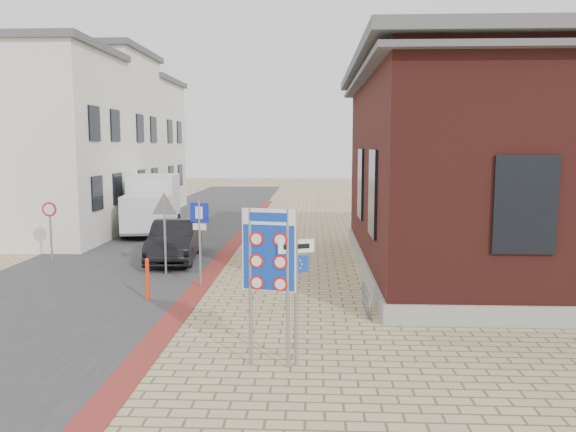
% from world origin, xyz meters
% --- Properties ---
extents(ground, '(120.00, 120.00, 0.00)m').
position_xyz_m(ground, '(0.00, 0.00, 0.00)').
color(ground, tan).
rests_on(ground, ground).
extents(road_strip, '(7.00, 60.00, 0.02)m').
position_xyz_m(road_strip, '(-5.50, 15.00, 0.01)').
color(road_strip, '#38383A').
rests_on(road_strip, ground).
extents(curb_strip, '(0.60, 40.00, 0.02)m').
position_xyz_m(curb_strip, '(-2.00, 10.00, 0.01)').
color(curb_strip, maroon).
rests_on(curb_strip, ground).
extents(brick_building, '(13.00, 13.00, 6.80)m').
position_xyz_m(brick_building, '(8.99, 7.00, 3.49)').
color(brick_building, gray).
rests_on(brick_building, ground).
extents(townhouse_near, '(7.40, 6.40, 8.30)m').
position_xyz_m(townhouse_near, '(-10.99, 12.00, 4.17)').
color(townhouse_near, white).
rests_on(townhouse_near, ground).
extents(townhouse_mid, '(7.40, 6.40, 9.10)m').
position_xyz_m(townhouse_mid, '(-10.99, 18.00, 4.57)').
color(townhouse_mid, white).
rests_on(townhouse_mid, ground).
extents(townhouse_far, '(7.40, 6.40, 8.30)m').
position_xyz_m(townhouse_far, '(-10.99, 24.00, 4.17)').
color(townhouse_far, white).
rests_on(townhouse_far, ground).
extents(bike_rack, '(0.08, 1.80, 0.60)m').
position_xyz_m(bike_rack, '(2.65, 2.20, 0.26)').
color(bike_rack, slate).
rests_on(bike_rack, ground).
extents(sedan, '(1.97, 4.51, 1.44)m').
position_xyz_m(sedan, '(-3.66, 8.10, 0.72)').
color(sedan, black).
rests_on(sedan, ground).
extents(box_truck, '(2.77, 5.43, 2.72)m').
position_xyz_m(box_truck, '(-6.23, 14.32, 1.40)').
color(box_truck, slate).
rests_on(box_truck, ground).
extents(border_sign, '(1.00, 0.25, 2.97)m').
position_xyz_m(border_sign, '(0.50, -1.50, 2.14)').
color(border_sign, gray).
rests_on(border_sign, ground).
extents(essen_sign, '(0.66, 0.28, 2.56)m').
position_xyz_m(essen_sign, '(1.00, -1.50, 1.70)').
color(essen_sign, gray).
rests_on(essen_sign, ground).
extents(parking_sign, '(0.55, 0.19, 2.56)m').
position_xyz_m(parking_sign, '(-1.95, 4.25, 1.75)').
color(parking_sign, gray).
rests_on(parking_sign, ground).
extents(yield_sign, '(0.92, 0.13, 2.58)m').
position_xyz_m(yield_sign, '(-3.39, 5.84, 1.98)').
color(yield_sign, gray).
rests_on(yield_sign, ground).
extents(speed_sign, '(0.51, 0.07, 2.17)m').
position_xyz_m(speed_sign, '(-7.84, 7.38, 1.44)').
color(speed_sign, gray).
rests_on(speed_sign, ground).
extents(bollard, '(0.11, 0.11, 1.14)m').
position_xyz_m(bollard, '(-3.08, 2.80, 0.57)').
color(bollard, '#FF340D').
rests_on(bollard, ground).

